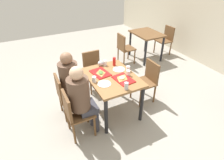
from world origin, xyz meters
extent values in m
cube|color=#9E998E|center=(0.00, 0.00, -0.01)|extent=(10.00, 10.00, 0.02)
cube|color=olive|center=(0.00, 0.00, 0.75)|extent=(1.05, 0.80, 0.04)
cylinder|color=black|center=(-0.46, -0.34, 0.37)|extent=(0.06, 0.06, 0.73)
cylinder|color=black|center=(0.46, -0.34, 0.37)|extent=(0.06, 0.06, 0.73)
cylinder|color=black|center=(-0.46, 0.34, 0.37)|extent=(0.06, 0.06, 0.73)
cylinder|color=black|center=(0.46, 0.34, 0.37)|extent=(0.06, 0.06, 0.73)
cube|color=brown|center=(-0.26, -0.70, 0.43)|extent=(0.40, 0.40, 0.03)
cube|color=brown|center=(-0.26, -0.88, 0.64)|extent=(0.38, 0.04, 0.40)
cylinder|color=brown|center=(-0.43, -0.53, 0.21)|extent=(0.04, 0.04, 0.41)
cylinder|color=brown|center=(-0.09, -0.53, 0.21)|extent=(0.04, 0.04, 0.41)
cylinder|color=brown|center=(-0.43, -0.87, 0.21)|extent=(0.04, 0.04, 0.41)
cylinder|color=brown|center=(-0.09, -0.87, 0.21)|extent=(0.04, 0.04, 0.41)
cube|color=brown|center=(0.26, -0.70, 0.43)|extent=(0.40, 0.40, 0.03)
cube|color=brown|center=(0.26, -0.88, 0.64)|extent=(0.38, 0.04, 0.40)
cylinder|color=brown|center=(0.09, -0.53, 0.21)|extent=(0.04, 0.04, 0.41)
cylinder|color=brown|center=(0.43, -0.53, 0.21)|extent=(0.04, 0.04, 0.41)
cylinder|color=brown|center=(0.09, -0.87, 0.21)|extent=(0.04, 0.04, 0.41)
cylinder|color=brown|center=(0.43, -0.87, 0.21)|extent=(0.04, 0.04, 0.41)
cube|color=brown|center=(0.00, 0.70, 0.43)|extent=(0.40, 0.40, 0.03)
cube|color=brown|center=(0.00, 0.88, 0.64)|extent=(0.38, 0.04, 0.40)
cylinder|color=brown|center=(0.17, 0.53, 0.21)|extent=(0.04, 0.04, 0.41)
cylinder|color=brown|center=(-0.17, 0.53, 0.21)|extent=(0.04, 0.04, 0.41)
cylinder|color=brown|center=(0.17, 0.87, 0.21)|extent=(0.04, 0.04, 0.41)
cylinder|color=brown|center=(-0.17, 0.87, 0.21)|extent=(0.04, 0.04, 0.41)
cube|color=brown|center=(-0.82, 0.00, 0.43)|extent=(0.40, 0.40, 0.03)
cube|color=brown|center=(-1.00, 0.00, 0.64)|extent=(0.04, 0.38, 0.40)
cylinder|color=brown|center=(-0.65, 0.17, 0.21)|extent=(0.04, 0.04, 0.41)
cylinder|color=brown|center=(-0.65, -0.17, 0.21)|extent=(0.04, 0.04, 0.41)
cylinder|color=brown|center=(-0.99, 0.17, 0.21)|extent=(0.04, 0.04, 0.41)
cylinder|color=brown|center=(-0.99, -0.17, 0.21)|extent=(0.04, 0.04, 0.41)
cylinder|color=#383842|center=(-0.34, -0.47, 0.22)|extent=(0.10, 0.10, 0.44)
cylinder|color=#383842|center=(-0.18, -0.47, 0.22)|extent=(0.10, 0.10, 0.44)
cube|color=#383842|center=(-0.26, -0.57, 0.49)|extent=(0.32, 0.28, 0.10)
cylinder|color=brown|center=(-0.26, -0.68, 0.80)|extent=(0.32, 0.32, 0.52)
sphere|color=#8C664C|center=(-0.26, -0.68, 1.15)|extent=(0.20, 0.20, 0.20)
cylinder|color=#383842|center=(0.18, -0.47, 0.22)|extent=(0.10, 0.10, 0.44)
cylinder|color=#383842|center=(0.34, -0.47, 0.22)|extent=(0.10, 0.10, 0.44)
cube|color=#383842|center=(0.26, -0.57, 0.49)|extent=(0.32, 0.28, 0.10)
cylinder|color=brown|center=(0.26, -0.68, 0.80)|extent=(0.32, 0.32, 0.52)
sphere|color=#DBAD89|center=(0.26, -0.68, 1.15)|extent=(0.20, 0.20, 0.20)
cube|color=red|center=(-0.18, -0.14, 0.78)|extent=(0.39, 0.31, 0.02)
cube|color=red|center=(0.18, 0.12, 0.78)|extent=(0.39, 0.30, 0.02)
cylinder|color=white|center=(-0.16, 0.22, 0.78)|extent=(0.22, 0.22, 0.01)
cylinder|color=white|center=(0.16, -0.22, 0.78)|extent=(0.22, 0.22, 0.01)
pyramid|color=#C68C47|center=(-0.17, -0.14, 0.79)|extent=(0.23, 0.18, 0.01)
ellipsoid|color=#4C7233|center=(-0.17, -0.14, 0.80)|extent=(0.16, 0.12, 0.01)
pyramid|color=#C68C47|center=(0.16, 0.11, 0.79)|extent=(0.23, 0.24, 0.01)
ellipsoid|color=#D8C67F|center=(0.16, 0.11, 0.80)|extent=(0.16, 0.17, 0.01)
cylinder|color=white|center=(-0.03, 0.34, 0.82)|extent=(0.07, 0.07, 0.10)
cylinder|color=white|center=(0.03, -0.34, 0.82)|extent=(0.07, 0.07, 0.10)
cylinder|color=white|center=(-0.42, 0.06, 0.82)|extent=(0.07, 0.07, 0.10)
cylinder|color=white|center=(0.10, 0.26, 0.82)|extent=(0.07, 0.07, 0.10)
cylinder|color=#B7BCC6|center=(0.44, 0.02, 0.83)|extent=(0.07, 0.07, 0.12)
cylinder|color=red|center=(-0.34, 0.22, 0.85)|extent=(0.06, 0.06, 0.16)
sphere|color=silver|center=(-0.44, -0.02, 0.82)|extent=(0.10, 0.10, 0.10)
cube|color=brown|center=(-1.63, 1.93, 0.75)|extent=(0.90, 0.70, 0.04)
cylinder|color=black|center=(-2.02, 1.64, 0.37)|extent=(0.06, 0.06, 0.73)
cylinder|color=black|center=(-1.24, 1.64, 0.37)|extent=(0.06, 0.06, 0.73)
cylinder|color=black|center=(-2.02, 2.22, 0.37)|extent=(0.06, 0.06, 0.73)
cylinder|color=black|center=(-1.24, 2.22, 0.37)|extent=(0.06, 0.06, 0.73)
cube|color=brown|center=(-1.63, 1.28, 0.43)|extent=(0.40, 0.40, 0.03)
cube|color=brown|center=(-1.63, 1.10, 0.64)|extent=(0.38, 0.04, 0.40)
cylinder|color=brown|center=(-1.80, 1.45, 0.21)|extent=(0.04, 0.04, 0.41)
cylinder|color=brown|center=(-1.46, 1.45, 0.21)|extent=(0.04, 0.04, 0.41)
cylinder|color=brown|center=(-1.80, 1.11, 0.21)|extent=(0.04, 0.04, 0.41)
cylinder|color=brown|center=(-1.46, 1.11, 0.21)|extent=(0.04, 0.04, 0.41)
cube|color=brown|center=(-1.63, 2.58, 0.43)|extent=(0.40, 0.40, 0.03)
cube|color=brown|center=(-1.63, 2.76, 0.64)|extent=(0.38, 0.04, 0.40)
cylinder|color=brown|center=(-1.46, 2.41, 0.21)|extent=(0.04, 0.04, 0.41)
cylinder|color=brown|center=(-1.80, 2.41, 0.21)|extent=(0.04, 0.04, 0.41)
cylinder|color=brown|center=(-1.46, 2.75, 0.21)|extent=(0.04, 0.04, 0.41)
cylinder|color=brown|center=(-1.80, 2.75, 0.21)|extent=(0.04, 0.04, 0.41)
camera|label=1|loc=(2.41, -1.22, 2.43)|focal=29.43mm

